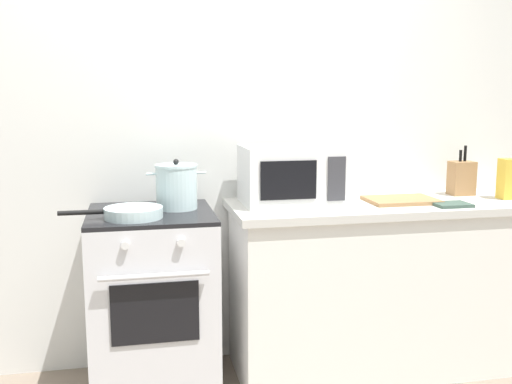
# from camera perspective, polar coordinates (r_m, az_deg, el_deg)

# --- Properties ---
(back_wall) EXTENTS (4.40, 0.10, 2.50)m
(back_wall) POSITION_cam_1_polar(r_m,az_deg,el_deg) (3.30, 0.86, 5.40)
(back_wall) COLOR silver
(back_wall) RESTS_ON ground_plane
(lower_cabinet_right) EXTENTS (1.64, 0.56, 0.88)m
(lower_cabinet_right) POSITION_cam_1_polar(r_m,az_deg,el_deg) (3.32, 12.48, -9.09)
(lower_cabinet_right) COLOR white
(lower_cabinet_right) RESTS_ON ground_plane
(countertop_right) EXTENTS (1.70, 0.60, 0.04)m
(countertop_right) POSITION_cam_1_polar(r_m,az_deg,el_deg) (3.21, 12.77, -1.27)
(countertop_right) COLOR beige
(countertop_right) RESTS_ON lower_cabinet_right
(stove) EXTENTS (0.60, 0.64, 0.92)m
(stove) POSITION_cam_1_polar(r_m,az_deg,el_deg) (3.02, -9.90, -10.50)
(stove) COLOR silver
(stove) RESTS_ON ground_plane
(stock_pot) EXTENTS (0.29, 0.21, 0.25)m
(stock_pot) POSITION_cam_1_polar(r_m,az_deg,el_deg) (2.94, -7.69, 0.53)
(stock_pot) COLOR silver
(stock_pot) RESTS_ON stove
(frying_pan) EXTENTS (0.47, 0.27, 0.05)m
(frying_pan) POSITION_cam_1_polar(r_m,az_deg,el_deg) (2.77, -11.87, -1.96)
(frying_pan) COLOR silver
(frying_pan) RESTS_ON stove
(microwave) EXTENTS (0.50, 0.37, 0.30)m
(microwave) POSITION_cam_1_polar(r_m,az_deg,el_deg) (3.05, 3.38, 1.66)
(microwave) COLOR white
(microwave) RESTS_ON countertop_right
(cutting_board) EXTENTS (0.36, 0.26, 0.02)m
(cutting_board) POSITION_cam_1_polar(r_m,az_deg,el_deg) (3.21, 13.85, -0.76)
(cutting_board) COLOR #997047
(cutting_board) RESTS_ON countertop_right
(knife_block) EXTENTS (0.13, 0.10, 0.28)m
(knife_block) POSITION_cam_1_polar(r_m,az_deg,el_deg) (3.52, 19.24, 1.31)
(knife_block) COLOR #997047
(knife_block) RESTS_ON countertop_right
(pasta_box) EXTENTS (0.08, 0.08, 0.22)m
(pasta_box) POSITION_cam_1_polar(r_m,az_deg,el_deg) (3.47, 23.11, 1.18)
(pasta_box) COLOR gold
(pasta_box) RESTS_ON countertop_right
(oven_mitt) EXTENTS (0.18, 0.14, 0.02)m
(oven_mitt) POSITION_cam_1_polar(r_m,az_deg,el_deg) (3.16, 18.38, -1.15)
(oven_mitt) COLOR #384C42
(oven_mitt) RESTS_ON countertop_right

